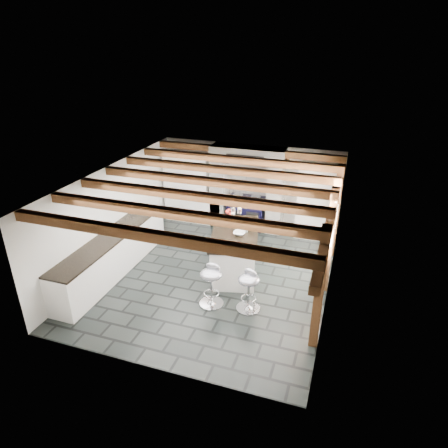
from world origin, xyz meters
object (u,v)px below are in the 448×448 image
(kitchen_island, at_px, (235,251))
(bar_stool_near, at_px, (249,286))
(bar_stool_far, at_px, (211,280))
(range_cooker, at_px, (246,212))

(kitchen_island, bearing_deg, bar_stool_near, -75.97)
(bar_stool_near, xyz_separation_m, bar_stool_far, (-0.75, -0.08, 0.01))
(range_cooker, xyz_separation_m, kitchen_island, (0.37, -2.33, 0.03))
(kitchen_island, xyz_separation_m, bar_stool_far, (-0.04, -1.41, 0.07))
(range_cooker, relative_size, kitchen_island, 0.47)
(range_cooker, bearing_deg, kitchen_island, -80.89)
(range_cooker, height_order, kitchen_island, kitchen_island)
(range_cooker, xyz_separation_m, bar_stool_far, (0.33, -3.74, 0.09))
(range_cooker, distance_m, bar_stool_near, 3.82)
(kitchen_island, relative_size, bar_stool_near, 2.43)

